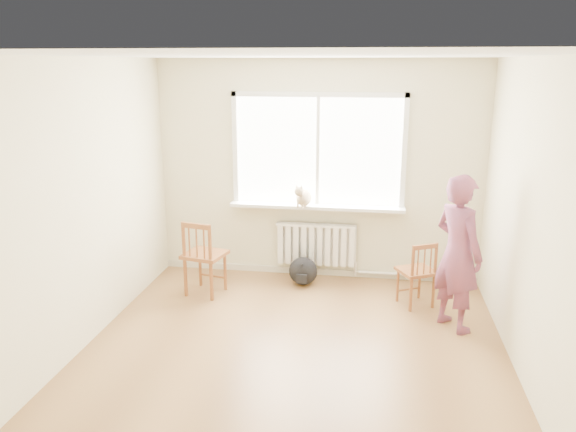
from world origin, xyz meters
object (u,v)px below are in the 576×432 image
at_px(chair_left, 203,258).
at_px(cat, 303,197).
at_px(person, 458,253).
at_px(backpack, 303,271).
at_px(chair_right, 418,274).

relative_size(chair_left, cat, 2.16).
xyz_separation_m(person, backpack, (-1.67, 0.90, -0.63)).
relative_size(chair_right, person, 0.47).
relative_size(chair_left, chair_right, 1.19).
bearing_deg(chair_left, cat, -136.23).
xyz_separation_m(chair_right, backpack, (-1.34, 0.42, -0.21)).
bearing_deg(backpack, chair_left, -156.91).
bearing_deg(cat, chair_left, -130.74).
bearing_deg(chair_right, backpack, -45.51).
distance_m(person, backpack, 2.00).
bearing_deg(chair_left, backpack, -144.55).
distance_m(chair_right, person, 0.71).
distance_m(chair_left, cat, 1.41).
distance_m(chair_right, cat, 1.65).
bearing_deg(chair_left, chair_right, -166.42).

